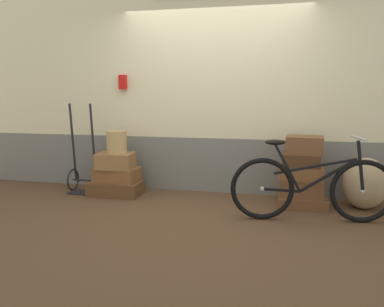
{
  "coord_description": "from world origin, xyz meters",
  "views": [
    {
      "loc": [
        0.76,
        -4.21,
        1.4
      ],
      "look_at": [
        -0.21,
        0.26,
        0.63
      ],
      "focal_mm": 34.08,
      "sensor_mm": 36.0,
      "label": 1
    }
  ],
  "objects_px": {
    "suitcase_5": "(301,173)",
    "wicker_basket": "(117,142)",
    "suitcase_1": "(117,174)",
    "burlap_sack": "(365,183)",
    "suitcase_0": "(116,188)",
    "suitcase_3": "(302,201)",
    "suitcase_6": "(300,160)",
    "luggage_trolley": "(84,172)",
    "suitcase_4": "(301,187)",
    "suitcase_2": "(116,161)",
    "suitcase_7": "(305,145)",
    "bicycle": "(311,188)"
  },
  "relations": [
    {
      "from": "suitcase_0",
      "to": "suitcase_4",
      "type": "relative_size",
      "value": 1.35
    },
    {
      "from": "suitcase_5",
      "to": "burlap_sack",
      "type": "distance_m",
      "value": 0.76
    },
    {
      "from": "suitcase_5",
      "to": "luggage_trolley",
      "type": "relative_size",
      "value": 0.42
    },
    {
      "from": "suitcase_1",
      "to": "burlap_sack",
      "type": "distance_m",
      "value": 3.2
    },
    {
      "from": "wicker_basket",
      "to": "luggage_trolley",
      "type": "distance_m",
      "value": 0.7
    },
    {
      "from": "suitcase_6",
      "to": "wicker_basket",
      "type": "xyz_separation_m",
      "value": [
        -2.41,
        0.03,
        0.15
      ]
    },
    {
      "from": "suitcase_7",
      "to": "bicycle",
      "type": "xyz_separation_m",
      "value": [
        0.05,
        -0.54,
        -0.4
      ]
    },
    {
      "from": "suitcase_0",
      "to": "suitcase_5",
      "type": "relative_size",
      "value": 1.34
    },
    {
      "from": "suitcase_2",
      "to": "suitcase_4",
      "type": "xyz_separation_m",
      "value": [
        2.45,
        -0.01,
        -0.24
      ]
    },
    {
      "from": "suitcase_2",
      "to": "burlap_sack",
      "type": "xyz_separation_m",
      "value": [
        3.2,
        0.05,
        -0.16
      ]
    },
    {
      "from": "suitcase_4",
      "to": "luggage_trolley",
      "type": "xyz_separation_m",
      "value": [
        -2.97,
        0.07,
        0.04
      ]
    },
    {
      "from": "suitcase_4",
      "to": "suitcase_7",
      "type": "relative_size",
      "value": 1.21
    },
    {
      "from": "suitcase_1",
      "to": "luggage_trolley",
      "type": "relative_size",
      "value": 0.47
    },
    {
      "from": "suitcase_1",
      "to": "burlap_sack",
      "type": "relative_size",
      "value": 0.92
    },
    {
      "from": "luggage_trolley",
      "to": "suitcase_2",
      "type": "bearing_deg",
      "value": -5.82
    },
    {
      "from": "suitcase_1",
      "to": "suitcase_3",
      "type": "height_order",
      "value": "suitcase_1"
    },
    {
      "from": "luggage_trolley",
      "to": "suitcase_1",
      "type": "bearing_deg",
      "value": -1.1
    },
    {
      "from": "suitcase_2",
      "to": "suitcase_3",
      "type": "bearing_deg",
      "value": -3.28
    },
    {
      "from": "suitcase_0",
      "to": "suitcase_3",
      "type": "height_order",
      "value": "suitcase_0"
    },
    {
      "from": "suitcase_4",
      "to": "bicycle",
      "type": "bearing_deg",
      "value": -79.76
    },
    {
      "from": "suitcase_2",
      "to": "suitcase_5",
      "type": "relative_size",
      "value": 0.92
    },
    {
      "from": "burlap_sack",
      "to": "suitcase_0",
      "type": "bearing_deg",
      "value": -178.91
    },
    {
      "from": "suitcase_3",
      "to": "luggage_trolley",
      "type": "xyz_separation_m",
      "value": [
        -2.98,
        0.06,
        0.21
      ]
    },
    {
      "from": "suitcase_0",
      "to": "suitcase_6",
      "type": "height_order",
      "value": "suitcase_6"
    },
    {
      "from": "suitcase_0",
      "to": "suitcase_3",
      "type": "relative_size",
      "value": 1.22
    },
    {
      "from": "suitcase_6",
      "to": "suitcase_7",
      "type": "xyz_separation_m",
      "value": [
        0.04,
        0.01,
        0.18
      ]
    },
    {
      "from": "suitcase_1",
      "to": "wicker_basket",
      "type": "bearing_deg",
      "value": -52.09
    },
    {
      "from": "burlap_sack",
      "to": "luggage_trolley",
      "type": "bearing_deg",
      "value": 179.98
    },
    {
      "from": "suitcase_1",
      "to": "wicker_basket",
      "type": "relative_size",
      "value": 1.92
    },
    {
      "from": "wicker_basket",
      "to": "suitcase_4",
      "type": "bearing_deg",
      "value": -0.66
    },
    {
      "from": "suitcase_5",
      "to": "wicker_basket",
      "type": "bearing_deg",
      "value": -175.39
    },
    {
      "from": "wicker_basket",
      "to": "suitcase_3",
      "type": "bearing_deg",
      "value": -0.5
    },
    {
      "from": "suitcase_2",
      "to": "suitcase_0",
      "type": "bearing_deg",
      "value": -101.47
    },
    {
      "from": "suitcase_4",
      "to": "suitcase_6",
      "type": "distance_m",
      "value": 0.34
    },
    {
      "from": "suitcase_4",
      "to": "burlap_sack",
      "type": "bearing_deg",
      "value": 8.46
    },
    {
      "from": "wicker_basket",
      "to": "luggage_trolley",
      "type": "relative_size",
      "value": 0.24
    },
    {
      "from": "suitcase_1",
      "to": "bicycle",
      "type": "height_order",
      "value": "bicycle"
    },
    {
      "from": "suitcase_0",
      "to": "suitcase_6",
      "type": "bearing_deg",
      "value": 0.26
    },
    {
      "from": "bicycle",
      "to": "suitcase_0",
      "type": "bearing_deg",
      "value": 168.2
    },
    {
      "from": "suitcase_7",
      "to": "burlap_sack",
      "type": "xyz_separation_m",
      "value": [
        0.73,
        0.05,
        -0.45
      ]
    },
    {
      "from": "suitcase_0",
      "to": "burlap_sack",
      "type": "height_order",
      "value": "burlap_sack"
    },
    {
      "from": "wicker_basket",
      "to": "suitcase_2",
      "type": "bearing_deg",
      "value": -140.45
    },
    {
      "from": "suitcase_0",
      "to": "wicker_basket",
      "type": "relative_size",
      "value": 2.32
    },
    {
      "from": "suitcase_1",
      "to": "suitcase_6",
      "type": "bearing_deg",
      "value": 0.97
    },
    {
      "from": "suitcase_0",
      "to": "suitcase_1",
      "type": "distance_m",
      "value": 0.19
    },
    {
      "from": "suitcase_6",
      "to": "bicycle",
      "type": "height_order",
      "value": "bicycle"
    },
    {
      "from": "suitcase_7",
      "to": "bicycle",
      "type": "distance_m",
      "value": 0.67
    },
    {
      "from": "burlap_sack",
      "to": "suitcase_5",
      "type": "bearing_deg",
      "value": -175.54
    },
    {
      "from": "suitcase_4",
      "to": "bicycle",
      "type": "relative_size",
      "value": 0.3
    },
    {
      "from": "suitcase_1",
      "to": "suitcase_7",
      "type": "relative_size",
      "value": 1.35
    }
  ]
}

